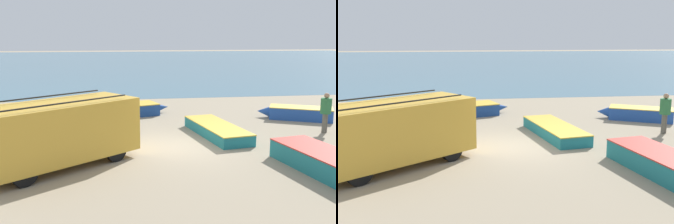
% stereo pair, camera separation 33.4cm
% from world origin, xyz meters
% --- Properties ---
extents(ground_plane, '(200.00, 200.00, 0.00)m').
position_xyz_m(ground_plane, '(0.00, 0.00, 0.00)').
color(ground_plane, gray).
extents(sea_water, '(120.00, 80.00, 0.01)m').
position_xyz_m(sea_water, '(0.00, 52.00, 0.00)').
color(sea_water, '#477084').
rests_on(sea_water, ground_plane).
extents(parked_van, '(5.58, 4.88, 2.30)m').
position_xyz_m(parked_van, '(-4.31, -1.67, 1.19)').
color(parked_van, gold).
rests_on(parked_van, ground_plane).
extents(fishing_rowboat_0, '(2.12, 5.36, 0.49)m').
position_xyz_m(fishing_rowboat_0, '(2.01, 1.73, 0.25)').
color(fishing_rowboat_0, '#1E757F').
rests_on(fishing_rowboat_0, ground_plane).
extents(fishing_rowboat_1, '(2.28, 5.50, 0.67)m').
position_xyz_m(fishing_rowboat_1, '(4.30, -3.85, 0.34)').
color(fishing_rowboat_1, '#1E757F').
rests_on(fishing_rowboat_1, ground_plane).
extents(fishing_rowboat_2, '(4.87, 2.70, 0.65)m').
position_xyz_m(fishing_rowboat_2, '(-1.84, 6.42, 0.32)').
color(fishing_rowboat_2, navy).
rests_on(fishing_rowboat_2, ground_plane).
extents(fishing_rowboat_3, '(4.64, 2.48, 0.68)m').
position_xyz_m(fishing_rowboat_3, '(-7.77, 5.86, 0.34)').
color(fishing_rowboat_3, '#1E757F').
rests_on(fishing_rowboat_3, ground_plane).
extents(fishing_rowboat_4, '(3.81, 2.58, 0.65)m').
position_xyz_m(fishing_rowboat_4, '(7.13, 4.32, 0.33)').
color(fishing_rowboat_4, '#234CA3').
rests_on(fishing_rowboat_4, ground_plane).
extents(fisherman_1, '(0.48, 0.48, 1.81)m').
position_xyz_m(fisherman_1, '(6.98, 1.40, 1.08)').
color(fisherman_1, '#5B564C').
rests_on(fisherman_1, ground_plane).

